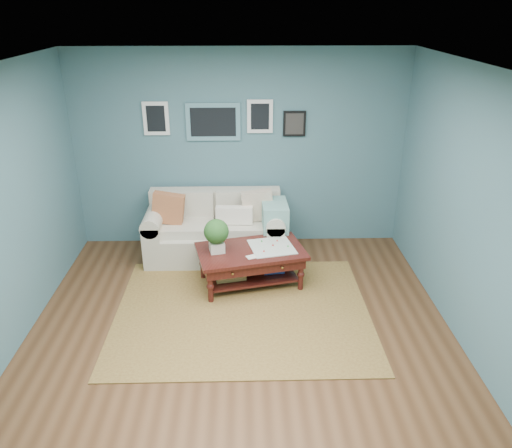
{
  "coord_description": "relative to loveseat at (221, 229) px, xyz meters",
  "views": [
    {
      "loc": [
        0.05,
        -4.11,
        3.22
      ],
      "look_at": [
        0.18,
        1.0,
        0.92
      ],
      "focal_mm": 35.0,
      "sensor_mm": 36.0,
      "label": 1
    }
  ],
  "objects": [
    {
      "name": "room_shell",
      "position": [
        0.26,
        -1.97,
        0.97
      ],
      "size": [
        5.0,
        5.02,
        2.7
      ],
      "color": "brown",
      "rests_on": "ground"
    },
    {
      "name": "area_rug",
      "position": [
        0.28,
        -1.4,
        -0.39
      ],
      "size": [
        2.84,
        2.27,
        0.01
      ],
      "primitive_type": "cube",
      "color": "brown",
      "rests_on": "ground"
    },
    {
      "name": "loveseat",
      "position": [
        0.0,
        0.0,
        0.0
      ],
      "size": [
        1.88,
        0.85,
        0.97
      ],
      "color": "beige",
      "rests_on": "ground"
    },
    {
      "name": "coffee_table",
      "position": [
        0.32,
        -0.79,
        0.0
      ],
      "size": [
        1.4,
        1.01,
        0.89
      ],
      "rotation": [
        0.0,
        0.0,
        0.22
      ],
      "color": "black",
      "rests_on": "ground"
    }
  ]
}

